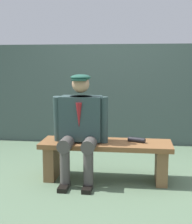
{
  "coord_description": "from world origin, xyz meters",
  "views": [
    {
      "loc": [
        -0.36,
        3.69,
        1.37
      ],
      "look_at": [
        0.12,
        0.0,
        0.81
      ],
      "focal_mm": 52.3,
      "sensor_mm": 36.0,
      "label": 1
    }
  ],
  "objects": [
    {
      "name": "seated_man",
      "position": [
        0.29,
        0.07,
        0.68
      ],
      "size": [
        0.64,
        0.63,
        1.24
      ],
      "color": "#2C4040",
      "rests_on": "ground"
    },
    {
      "name": "rolled_magazine",
      "position": [
        -0.36,
        -0.03,
        0.48
      ],
      "size": [
        0.21,
        0.12,
        0.06
      ],
      "primitive_type": "cylinder",
      "rotation": [
        0.0,
        1.57,
        -0.36
      ],
      "color": "black",
      "rests_on": "bench"
    },
    {
      "name": "stadium_wall",
      "position": [
        0.0,
        -1.87,
        0.84
      ],
      "size": [
        12.0,
        0.24,
        1.67
      ],
      "primitive_type": "cube",
      "color": "#3F504C",
      "rests_on": "ground"
    },
    {
      "name": "ground_plane",
      "position": [
        0.0,
        0.0,
        0.0
      ],
      "size": [
        30.0,
        30.0,
        0.0
      ],
      "primitive_type": "plane",
      "color": "#546D53"
    },
    {
      "name": "bench",
      "position": [
        0.0,
        0.0,
        0.31
      ],
      "size": [
        1.52,
        0.48,
        0.46
      ],
      "color": "brown",
      "rests_on": "ground"
    }
  ]
}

